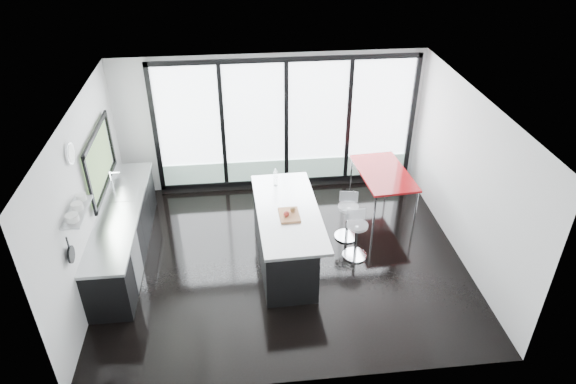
{
  "coord_description": "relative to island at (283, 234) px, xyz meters",
  "views": [
    {
      "loc": [
        -0.68,
        -6.81,
        5.61
      ],
      "look_at": [
        0.1,
        0.3,
        1.15
      ],
      "focal_mm": 32.0,
      "sensor_mm": 36.0,
      "label": 1
    }
  ],
  "objects": [
    {
      "name": "ceiling",
      "position": [
        0.01,
        -0.02,
        2.3
      ],
      "size": [
        6.0,
        5.0,
        0.0
      ],
      "primitive_type": "cube",
      "color": "white",
      "rests_on": "wall_back"
    },
    {
      "name": "wall_right",
      "position": [
        3.01,
        -0.02,
        0.9
      ],
      "size": [
        0.0,
        5.0,
        2.8
      ],
      "primitive_type": "cube",
      "color": "silver",
      "rests_on": "ground"
    },
    {
      "name": "bar_stool_near",
      "position": [
        1.23,
        -0.08,
        -0.16
      ],
      "size": [
        0.43,
        0.43,
        0.67
      ],
      "primitive_type": "cylinder",
      "rotation": [
        0.0,
        0.0,
        0.01
      ],
      "color": "silver",
      "rests_on": "floor"
    },
    {
      "name": "red_table",
      "position": [
        2.03,
        1.3,
        -0.08
      ],
      "size": [
        1.0,
        1.61,
        0.83
      ],
      "primitive_type": "cube",
      "rotation": [
        0.0,
        0.0,
        0.07
      ],
      "color": "maroon",
      "rests_on": "floor"
    },
    {
      "name": "wall_left",
      "position": [
        -2.96,
        0.25,
        1.07
      ],
      "size": [
        0.26,
        5.0,
        2.8
      ],
      "color": "silver",
      "rests_on": "ground"
    },
    {
      "name": "island",
      "position": [
        0.0,
        0.0,
        0.0
      ],
      "size": [
        1.08,
        2.42,
        1.27
      ],
      "color": "black",
      "rests_on": "floor"
    },
    {
      "name": "counter_cabinets",
      "position": [
        -2.66,
        0.37,
        -0.03
      ],
      "size": [
        0.69,
        3.24,
        1.36
      ],
      "color": "black",
      "rests_on": "floor"
    },
    {
      "name": "wall_front",
      "position": [
        0.01,
        -2.52,
        0.9
      ],
      "size": [
        6.0,
        0.0,
        2.8
      ],
      "primitive_type": "cube",
      "color": "silver",
      "rests_on": "ground"
    },
    {
      "name": "bar_stool_far",
      "position": [
        1.19,
        0.47,
        -0.16
      ],
      "size": [
        0.5,
        0.5,
        0.68
      ],
      "primitive_type": "cylinder",
      "rotation": [
        0.0,
        0.0,
        -0.2
      ],
      "color": "silver",
      "rests_on": "floor"
    },
    {
      "name": "floor",
      "position": [
        0.01,
        -0.02,
        -0.5
      ],
      "size": [
        6.0,
        5.0,
        0.0
      ],
      "primitive_type": "cube",
      "color": "black",
      "rests_on": "ground"
    },
    {
      "name": "wall_back",
      "position": [
        0.28,
        2.44,
        0.78
      ],
      "size": [
        6.0,
        0.09,
        2.8
      ],
      "color": "silver",
      "rests_on": "ground"
    }
  ]
}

